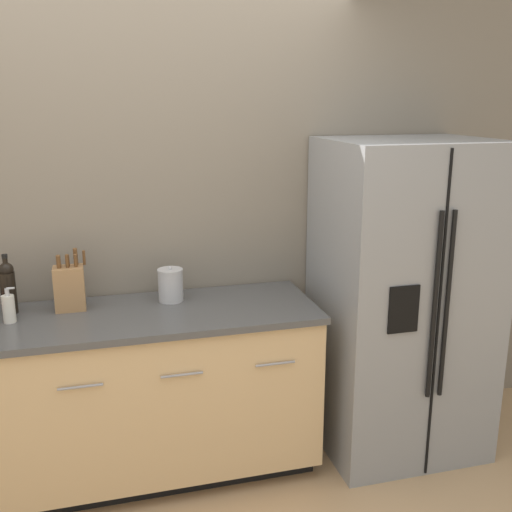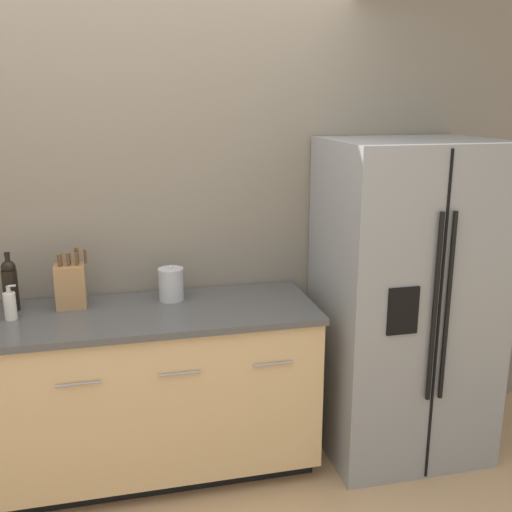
# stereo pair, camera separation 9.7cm
# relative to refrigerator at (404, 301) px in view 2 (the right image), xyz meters

# --- Properties ---
(wall_back) EXTENTS (10.00, 0.05, 2.60)m
(wall_back) POSITION_rel_refrigerator_xyz_m (-1.46, 0.40, 0.42)
(wall_back) COLOR gray
(wall_back) RESTS_ON ground_plane
(counter_unit) EXTENTS (1.94, 0.64, 0.92)m
(counter_unit) POSITION_rel_refrigerator_xyz_m (-1.51, 0.06, -0.41)
(counter_unit) COLOR black
(counter_unit) RESTS_ON ground_plane
(refrigerator) EXTENTS (0.88, 0.76, 1.76)m
(refrigerator) POSITION_rel_refrigerator_xyz_m (0.00, 0.00, 0.00)
(refrigerator) COLOR gray
(refrigerator) RESTS_ON ground_plane
(knife_block) EXTENTS (0.16, 0.11, 0.32)m
(knife_block) POSITION_rel_refrigerator_xyz_m (-1.77, 0.19, 0.16)
(knife_block) COLOR #A87A4C
(knife_block) RESTS_ON counter_unit
(wine_bottle) EXTENTS (0.08, 0.08, 0.30)m
(wine_bottle) POSITION_rel_refrigerator_xyz_m (-2.06, 0.21, 0.18)
(wine_bottle) COLOR black
(wine_bottle) RESTS_ON counter_unit
(soap_dispenser) EXTENTS (0.06, 0.06, 0.17)m
(soap_dispenser) POSITION_rel_refrigerator_xyz_m (-2.05, 0.08, 0.11)
(soap_dispenser) COLOR silver
(soap_dispenser) RESTS_ON counter_unit
(steel_canister) EXTENTS (0.13, 0.13, 0.19)m
(steel_canister) POSITION_rel_refrigerator_xyz_m (-1.26, 0.19, 0.13)
(steel_canister) COLOR #B7B7BA
(steel_canister) RESTS_ON counter_unit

